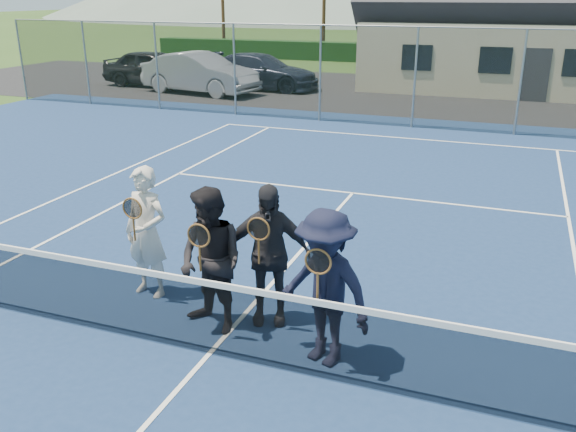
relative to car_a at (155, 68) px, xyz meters
name	(u,v)px	position (x,y,z in m)	size (l,w,h in m)	color
ground	(439,97)	(12.27, 1.54, -0.80)	(220.00, 220.00, 0.00)	#2B491A
court_surface	(210,355)	(12.27, -18.46, -0.79)	(30.00, 30.00, 0.02)	navy
tarmac_carpark	(344,91)	(8.27, 1.54, -0.79)	(40.00, 12.00, 0.01)	black
hedge_row	(468,56)	(12.27, 13.54, -0.25)	(40.00, 1.20, 1.10)	black
car_a	(155,68)	(0.00, 0.00, 0.00)	(1.89, 4.69, 1.60)	black
car_b	(200,73)	(2.87, -1.13, 0.03)	(1.75, 5.02, 1.65)	#94969C
car_c	(260,72)	(4.71, 0.88, -0.05)	(2.10, 5.17, 1.50)	#171D2F
court_markings	(210,354)	(12.27, -18.46, -0.77)	(11.03, 23.83, 0.01)	white
tennis_net	(207,314)	(12.27, -18.46, -0.26)	(11.68, 0.08, 1.10)	slate
perimeter_fence	(415,78)	(12.27, -4.96, 0.73)	(30.07, 0.07, 3.02)	slate
player_a	(147,232)	(10.82, -17.39, 0.12)	(0.71, 0.54, 1.80)	beige
player_b	(211,261)	(12.06, -17.91, 0.12)	(1.06, 0.94, 1.80)	black
player_c	(268,254)	(12.60, -17.48, 0.12)	(1.14, 0.72, 1.80)	black
player_d	(325,288)	(13.53, -18.11, 0.12)	(1.32, 1.02, 1.80)	black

